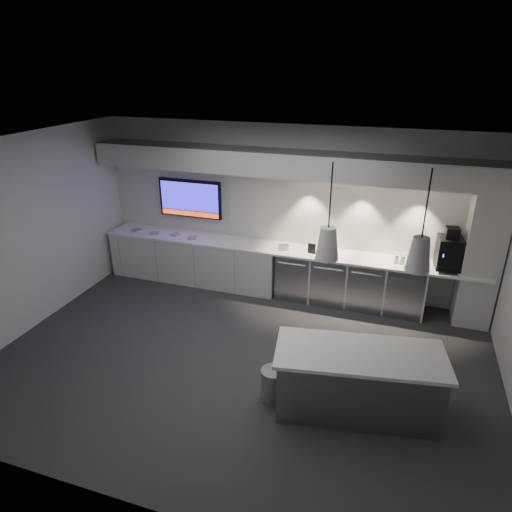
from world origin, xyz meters
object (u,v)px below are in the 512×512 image
(wall_tv, at_px, (190,199))
(bin, at_px, (273,385))
(island, at_px, (358,381))
(coffee_machine, at_px, (449,252))

(wall_tv, height_order, bin, wall_tv)
(wall_tv, xyz_separation_m, bin, (2.56, -3.09, -1.34))
(wall_tv, relative_size, island, 0.60)
(wall_tv, xyz_separation_m, island, (3.57, -2.95, -1.14))
(island, relative_size, bin, 4.70)
(wall_tv, bearing_deg, bin, -50.34)
(wall_tv, distance_m, bin, 4.23)
(coffee_machine, bearing_deg, island, -116.46)
(bin, xyz_separation_m, coffee_machine, (2.06, 2.84, 0.95))
(wall_tv, relative_size, coffee_machine, 1.85)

